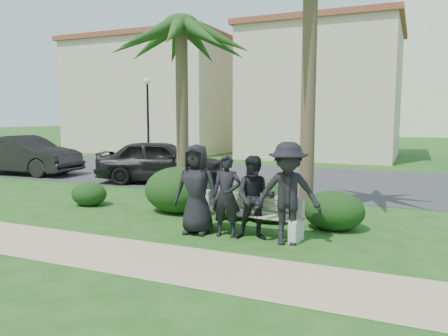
{
  "coord_description": "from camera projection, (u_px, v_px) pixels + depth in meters",
  "views": [
    {
      "loc": [
        3.95,
        -7.51,
        2.26
      ],
      "look_at": [
        0.21,
        1.0,
        1.17
      ],
      "focal_mm": 35.0,
      "sensor_mm": 36.0,
      "label": 1
    }
  ],
  "objects": [
    {
      "name": "ground",
      "position": [
        194.0,
        231.0,
        8.67
      ],
      "size": [
        160.0,
        160.0,
        0.0
      ],
      "primitive_type": "plane",
      "color": "#1F4B15",
      "rests_on": "ground"
    },
    {
      "name": "footpath",
      "position": [
        142.0,
        258.0,
        7.03
      ],
      "size": [
        30.0,
        1.6,
        0.01
      ],
      "primitive_type": "cube",
      "color": "tan",
      "rests_on": "ground"
    },
    {
      "name": "asphalt_street",
      "position": [
        296.0,
        179.0,
        15.94
      ],
      "size": [
        160.0,
        8.0,
        0.01
      ],
      "primitive_type": "cube",
      "color": "#2D2D30",
      "rests_on": "ground"
    },
    {
      "name": "stucco_bldg_left",
      "position": [
        160.0,
        96.0,
        29.4
      ],
      "size": [
        10.4,
        8.4,
        7.3
      ],
      "color": "beige",
      "rests_on": "ground"
    },
    {
      "name": "stucco_bldg_right",
      "position": [
        324.0,
        92.0,
        25.01
      ],
      "size": [
        8.4,
        8.4,
        7.3
      ],
      "color": "beige",
      "rests_on": "ground"
    },
    {
      "name": "street_lamp",
      "position": [
        148.0,
        104.0,
        22.83
      ],
      "size": [
        0.36,
        0.36,
        4.29
      ],
      "color": "black",
      "rests_on": "ground"
    },
    {
      "name": "park_bench",
      "position": [
        247.0,
        217.0,
        8.41
      ],
      "size": [
        2.18,
        0.66,
        0.75
      ],
      "rotation": [
        0.0,
        0.0,
        -0.08
      ],
      "color": "gray",
      "rests_on": "ground"
    },
    {
      "name": "man_a",
      "position": [
        196.0,
        189.0,
        8.42
      ],
      "size": [
        0.9,
        0.64,
        1.74
      ],
      "primitive_type": "imported",
      "rotation": [
        0.0,
        0.0,
        0.1
      ],
      "color": "black",
      "rests_on": "ground"
    },
    {
      "name": "man_b",
      "position": [
        227.0,
        196.0,
        8.22
      ],
      "size": [
        0.61,
        0.44,
        1.56
      ],
      "primitive_type": "imported",
      "rotation": [
        0.0,
        0.0,
        0.13
      ],
      "color": "black",
      "rests_on": "ground"
    },
    {
      "name": "man_c",
      "position": [
        255.0,
        198.0,
        8.03
      ],
      "size": [
        0.88,
        0.77,
        1.56
      ],
      "primitive_type": "imported",
      "rotation": [
        0.0,
        0.0,
        0.26
      ],
      "color": "black",
      "rests_on": "ground"
    },
    {
      "name": "man_d",
      "position": [
        288.0,
        194.0,
        7.7
      ],
      "size": [
        1.32,
        0.99,
        1.83
      ],
      "primitive_type": "imported",
      "rotation": [
        0.0,
        0.0,
        0.29
      ],
      "color": "black",
      "rests_on": "ground"
    },
    {
      "name": "hedge_a",
      "position": [
        89.0,
        193.0,
        11.19
      ],
      "size": [
        0.94,
        0.78,
        0.61
      ],
      "primitive_type": "ellipsoid",
      "color": "black",
      "rests_on": "ground"
    },
    {
      "name": "hedge_b",
      "position": [
        179.0,
        189.0,
        10.39
      ],
      "size": [
        1.72,
        1.42,
        1.12
      ],
      "primitive_type": "ellipsoid",
      "color": "black",
      "rests_on": "ground"
    },
    {
      "name": "hedge_c",
      "position": [
        235.0,
        203.0,
        9.78
      ],
      "size": [
        1.05,
        0.87,
        0.69
      ],
      "primitive_type": "ellipsoid",
      "color": "black",
      "rests_on": "ground"
    },
    {
      "name": "hedge_d",
      "position": [
        266.0,
        200.0,
        9.62
      ],
      "size": [
        1.3,
        1.08,
        0.85
      ],
      "primitive_type": "ellipsoid",
      "color": "black",
      "rests_on": "ground"
    },
    {
      "name": "hedge_e",
      "position": [
        269.0,
        204.0,
        9.46
      ],
      "size": [
        1.13,
        0.93,
        0.74
      ],
      "primitive_type": "ellipsoid",
      "color": "black",
      "rests_on": "ground"
    },
    {
      "name": "hedge_f",
      "position": [
        334.0,
        209.0,
        8.79
      ],
      "size": [
        1.24,
        1.02,
        0.81
      ],
      "primitive_type": "ellipsoid",
      "color": "black",
      "rests_on": "ground"
    },
    {
      "name": "palm_left",
      "position": [
        181.0,
        27.0,
        11.16
      ],
      "size": [
        3.0,
        3.0,
        5.51
      ],
      "color": "brown",
      "rests_on": "ground"
    },
    {
      "name": "car_a",
      "position": [
        161.0,
        161.0,
        15.04
      ],
      "size": [
        4.67,
        3.04,
        1.48
      ],
      "primitive_type": "imported",
      "rotation": [
        0.0,
        0.0,
        1.9
      ],
      "color": "black",
      "rests_on": "ground"
    },
    {
      "name": "car_b",
      "position": [
        24.0,
        155.0,
        17.23
      ],
      "size": [
        4.74,
        1.97,
        1.52
      ],
      "primitive_type": "imported",
      "rotation": [
        0.0,
        0.0,
        1.65
      ],
      "color": "black",
      "rests_on": "ground"
    }
  ]
}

